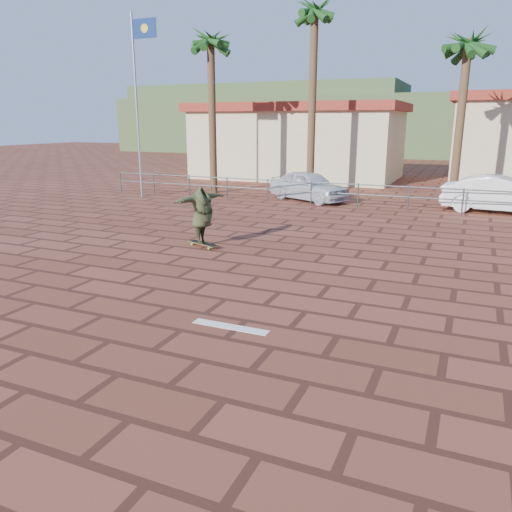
% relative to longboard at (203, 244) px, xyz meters
% --- Properties ---
extents(ground, '(120.00, 120.00, 0.00)m').
position_rel_longboard_xyz_m(ground, '(2.55, -3.62, -0.09)').
color(ground, brown).
rests_on(ground, ground).
extents(paint_stripe, '(1.40, 0.22, 0.01)m').
position_rel_longboard_xyz_m(paint_stripe, '(3.25, -4.82, -0.08)').
color(paint_stripe, white).
rests_on(paint_stripe, ground).
extents(guardrail, '(24.06, 0.06, 1.00)m').
position_rel_longboard_xyz_m(guardrail, '(2.55, 8.38, 0.59)').
color(guardrail, '#47494F').
rests_on(guardrail, ground).
extents(flagpole, '(1.30, 0.10, 8.00)m').
position_rel_longboard_xyz_m(flagpole, '(-7.32, 7.38, 4.55)').
color(flagpole, gray).
rests_on(flagpole, ground).
extents(palm_far_left, '(2.40, 2.40, 8.25)m').
position_rel_longboard_xyz_m(palm_far_left, '(-4.95, 9.88, 6.74)').
color(palm_far_left, brown).
rests_on(palm_far_left, ground).
extents(palm_left, '(2.40, 2.40, 9.45)m').
position_rel_longboard_xyz_m(palm_left, '(-0.45, 11.38, 7.87)').
color(palm_left, brown).
rests_on(palm_left, ground).
extents(palm_center, '(2.40, 2.40, 7.75)m').
position_rel_longboard_xyz_m(palm_center, '(6.05, 11.88, 6.27)').
color(palm_center, brown).
rests_on(palm_center, ground).
extents(building_west, '(12.60, 7.60, 4.50)m').
position_rel_longboard_xyz_m(building_west, '(-3.45, 18.38, 2.19)').
color(building_west, beige).
rests_on(building_west, ground).
extents(hill_front, '(70.00, 18.00, 6.00)m').
position_rel_longboard_xyz_m(hill_front, '(2.55, 46.38, 2.91)').
color(hill_front, '#384C28').
rests_on(hill_front, ground).
extents(hill_back, '(35.00, 14.00, 8.00)m').
position_rel_longboard_xyz_m(hill_back, '(-19.45, 52.38, 3.91)').
color(hill_back, '#384C28').
rests_on(hill_back, ground).
extents(longboard, '(1.09, 0.60, 0.11)m').
position_rel_longboard_xyz_m(longboard, '(0.00, 0.00, 0.00)').
color(longboard, olive).
rests_on(longboard, ground).
extents(skateboarder, '(0.98, 2.06, 1.62)m').
position_rel_longboard_xyz_m(skateboarder, '(0.00, -0.00, 0.83)').
color(skateboarder, '#343A1F').
rests_on(skateboarder, longboard).
extents(car_silver, '(4.19, 3.09, 1.33)m').
position_rel_longboard_xyz_m(car_silver, '(0.13, 9.38, 0.58)').
color(car_silver, silver).
rests_on(car_silver, ground).
extents(car_white, '(4.40, 1.82, 1.42)m').
position_rel_longboard_xyz_m(car_white, '(7.86, 9.38, 0.62)').
color(car_white, silver).
rests_on(car_white, ground).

